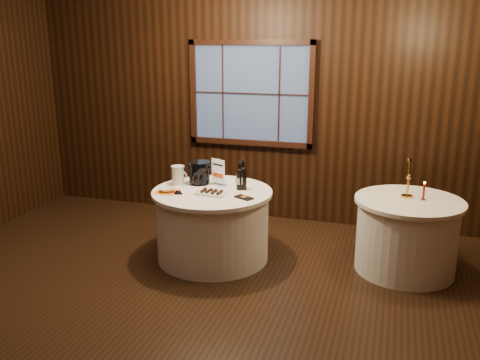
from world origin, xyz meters
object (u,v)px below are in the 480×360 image
(chocolate_box, at_px, (244,197))
(brass_candlestick, at_px, (408,183))
(glass_pitcher, at_px, (178,175))
(port_bottle_right, at_px, (243,177))
(sign_stand, at_px, (219,176))
(chocolate_plate, at_px, (212,192))
(port_bottle_left, at_px, (240,178))
(grape_bunch, at_px, (178,192))
(red_candle, at_px, (424,193))
(cracker_bowl, at_px, (167,190))
(side_table, at_px, (406,235))
(ice_bucket, at_px, (199,172))
(main_table, at_px, (213,224))

(chocolate_box, distance_m, brass_candlestick, 1.67)
(glass_pitcher, bearing_deg, port_bottle_right, 16.42)
(sign_stand, height_order, chocolate_plate, sign_stand)
(port_bottle_left, distance_m, chocolate_plate, 0.36)
(grape_bunch, relative_size, glass_pitcher, 0.72)
(red_candle, bearing_deg, cracker_bowl, -169.22)
(side_table, relative_size, grape_bunch, 7.13)
(sign_stand, distance_m, grape_bunch, 0.53)
(ice_bucket, height_order, grape_bunch, ice_bucket)
(main_table, relative_size, glass_pitcher, 6.06)
(ice_bucket, height_order, chocolate_plate, ice_bucket)
(side_table, distance_m, glass_pitcher, 2.49)
(chocolate_box, xyz_separation_m, red_candle, (1.73, 0.46, 0.07))
(side_table, distance_m, chocolate_box, 1.71)
(sign_stand, bearing_deg, glass_pitcher, -142.59)
(chocolate_plate, height_order, red_candle, red_candle)
(grape_bunch, bearing_deg, sign_stand, 56.17)
(ice_bucket, distance_m, chocolate_box, 0.73)
(glass_pitcher, distance_m, brass_candlestick, 2.43)
(chocolate_plate, relative_size, grape_bunch, 2.16)
(port_bottle_left, relative_size, chocolate_plate, 0.93)
(grape_bunch, relative_size, brass_candlestick, 0.37)
(side_table, relative_size, port_bottle_left, 3.53)
(port_bottle_left, bearing_deg, glass_pitcher, -157.71)
(side_table, distance_m, ice_bucket, 2.28)
(glass_pitcher, bearing_deg, sign_stand, 27.22)
(main_table, bearing_deg, grape_bunch, -142.89)
(port_bottle_right, bearing_deg, grape_bunch, -124.91)
(sign_stand, bearing_deg, red_candle, 26.24)
(side_table, bearing_deg, main_table, -171.47)
(port_bottle_right, xyz_separation_m, glass_pitcher, (-0.74, -0.04, -0.03))
(grape_bunch, bearing_deg, main_table, 37.11)
(glass_pitcher, bearing_deg, port_bottle_left, 15.02)
(main_table, distance_m, chocolate_plate, 0.42)
(chocolate_plate, bearing_deg, sign_stand, 96.89)
(chocolate_box, bearing_deg, brass_candlestick, 45.75)
(main_table, bearing_deg, side_table, 8.53)
(brass_candlestick, bearing_deg, cracker_bowl, -167.09)
(sign_stand, distance_m, ice_bucket, 0.23)
(side_table, height_order, glass_pitcher, glass_pitcher)
(glass_pitcher, relative_size, brass_candlestick, 0.51)
(sign_stand, distance_m, cracker_bowl, 0.60)
(side_table, distance_m, port_bottle_right, 1.79)
(grape_bunch, bearing_deg, cracker_bowl, 166.05)
(brass_candlestick, bearing_deg, port_bottle_left, -171.91)
(port_bottle_left, bearing_deg, brass_candlestick, 29.03)
(chocolate_plate, height_order, chocolate_box, chocolate_plate)
(glass_pitcher, bearing_deg, side_table, 18.15)
(port_bottle_left, xyz_separation_m, red_candle, (1.86, 0.18, -0.05))
(sign_stand, bearing_deg, grape_bunch, -99.99)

